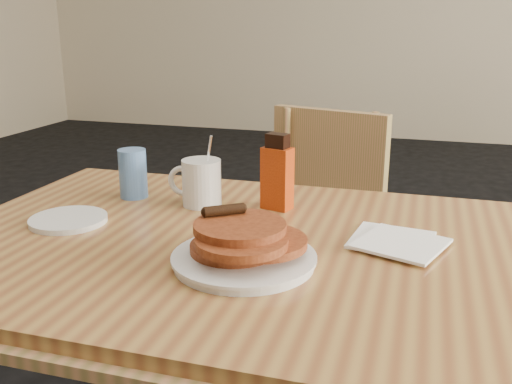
{
  "coord_description": "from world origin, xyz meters",
  "views": [
    {
      "loc": [
        0.27,
        -1.01,
        1.18
      ],
      "look_at": [
        -0.05,
        0.03,
        0.85
      ],
      "focal_mm": 40.0,
      "sensor_mm": 36.0,
      "label": 1
    }
  ],
  "objects_px": {
    "pancake_plate": "(244,249)",
    "chair_main_far": "(321,224)",
    "blue_tumbler": "(133,173)",
    "main_table": "(248,259)",
    "coffee_mug": "(200,182)",
    "syrup_bottle": "(277,174)"
  },
  "relations": [
    {
      "from": "main_table",
      "to": "pancake_plate",
      "type": "relative_size",
      "value": 5.02
    },
    {
      "from": "pancake_plate",
      "to": "coffee_mug",
      "type": "xyz_separation_m",
      "value": [
        -0.21,
        0.3,
        0.03
      ]
    },
    {
      "from": "pancake_plate",
      "to": "blue_tumbler",
      "type": "bearing_deg",
      "value": 141.45
    },
    {
      "from": "main_table",
      "to": "coffee_mug",
      "type": "xyz_separation_m",
      "value": [
        -0.18,
        0.19,
        0.1
      ]
    },
    {
      "from": "chair_main_far",
      "to": "syrup_bottle",
      "type": "xyz_separation_m",
      "value": [
        -0.02,
        -0.51,
        0.3
      ]
    },
    {
      "from": "chair_main_far",
      "to": "main_table",
      "type": "bearing_deg",
      "value": -74.9
    },
    {
      "from": "chair_main_far",
      "to": "pancake_plate",
      "type": "relative_size",
      "value": 3.4
    },
    {
      "from": "pancake_plate",
      "to": "main_table",
      "type": "bearing_deg",
      "value": 104.71
    },
    {
      "from": "pancake_plate",
      "to": "blue_tumbler",
      "type": "height_order",
      "value": "blue_tumbler"
    },
    {
      "from": "main_table",
      "to": "pancake_plate",
      "type": "distance_m",
      "value": 0.13
    },
    {
      "from": "main_table",
      "to": "pancake_plate",
      "type": "height_order",
      "value": "pancake_plate"
    },
    {
      "from": "coffee_mug",
      "to": "syrup_bottle",
      "type": "height_order",
      "value": "syrup_bottle"
    },
    {
      "from": "chair_main_far",
      "to": "coffee_mug",
      "type": "distance_m",
      "value": 0.63
    },
    {
      "from": "main_table",
      "to": "syrup_bottle",
      "type": "xyz_separation_m",
      "value": [
        0.0,
        0.22,
        0.12
      ]
    },
    {
      "from": "coffee_mug",
      "to": "blue_tumbler",
      "type": "height_order",
      "value": "coffee_mug"
    },
    {
      "from": "main_table",
      "to": "syrup_bottle",
      "type": "bearing_deg",
      "value": 89.34
    },
    {
      "from": "syrup_bottle",
      "to": "coffee_mug",
      "type": "bearing_deg",
      "value": -156.82
    },
    {
      "from": "chair_main_far",
      "to": "syrup_bottle",
      "type": "bearing_deg",
      "value": -75.33
    },
    {
      "from": "syrup_bottle",
      "to": "main_table",
      "type": "bearing_deg",
      "value": -75.81
    },
    {
      "from": "pancake_plate",
      "to": "blue_tumbler",
      "type": "relative_size",
      "value": 2.18
    },
    {
      "from": "pancake_plate",
      "to": "chair_main_far",
      "type": "bearing_deg",
      "value": 90.54
    },
    {
      "from": "main_table",
      "to": "coffee_mug",
      "type": "distance_m",
      "value": 0.28
    }
  ]
}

